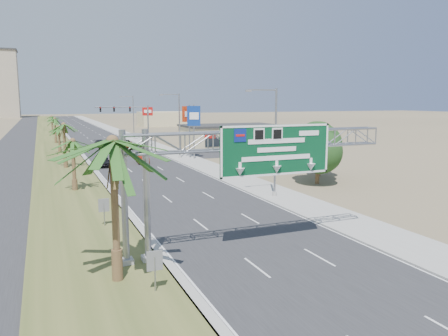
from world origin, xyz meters
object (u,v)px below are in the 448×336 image
object	(u,v)px
car_right_lane	(126,145)
palm_near	(112,143)
signal_mast	(138,122)
pole_sign_blue	(194,118)
sign_gantry	(250,150)
pole_sign_red_near	(189,117)
pole_sign_red_far	(148,114)
car_left_lane	(104,162)
car_far	(101,144)
car_mid_lane	(142,158)
store_building	(229,136)

from	to	relation	value
car_right_lane	palm_near	bearing A→B (deg)	-92.96
signal_mast	pole_sign_blue	xyz separation A→B (m)	(4.06, -21.76, 1.40)
sign_gantry	pole_sign_red_near	size ratio (longest dim) A/B	2.03
signal_mast	pole_sign_red_far	bearing A→B (deg)	64.80
car_left_lane	car_right_lane	size ratio (longest dim) A/B	0.67
palm_near	pole_sign_red_far	world-z (taller)	palm_near
car_far	signal_mast	bearing A→B (deg)	-17.94
sign_gantry	car_mid_lane	size ratio (longest dim) A/B	3.76
car_mid_lane	pole_sign_red_near	distance (m)	10.18
car_mid_lane	car_right_lane	size ratio (longest dim) A/B	0.76
car_far	pole_sign_red_near	distance (m)	24.82
store_building	car_left_lane	xyz separation A→B (m)	(-26.61, -18.49, -1.33)
car_far	car_right_lane	bearing A→B (deg)	-60.49
signal_mast	car_right_lane	distance (m)	6.36
sign_gantry	car_left_lane	distance (m)	38.13
car_mid_lane	car_right_lane	bearing A→B (deg)	91.96
sign_gantry	car_far	world-z (taller)	sign_gantry
signal_mast	car_right_lane	world-z (taller)	signal_mast
store_building	pole_sign_red_far	bearing A→B (deg)	132.66
signal_mast	car_left_lane	world-z (taller)	signal_mast
signal_mast	store_building	size ratio (longest dim) A/B	0.57
palm_near	car_mid_lane	xyz separation A→B (m)	(10.16, 41.15, -6.20)
store_building	car_right_lane	bearing A→B (deg)	173.70
signal_mast	pole_sign_red_far	distance (m)	9.08
palm_near	car_mid_lane	distance (m)	42.84
pole_sign_red_far	store_building	bearing A→B (deg)	-47.34
store_building	pole_sign_red_far	xyz separation A→B (m)	(-13.00, 14.11, 4.09)
pole_sign_red_near	sign_gantry	bearing A→B (deg)	-103.55
pole_sign_red_far	pole_sign_red_near	bearing A→B (deg)	-90.00
car_right_lane	pole_sign_red_near	size ratio (longest dim) A/B	0.71
pole_sign_red_far	signal_mast	bearing A→B (deg)	-115.20
car_left_lane	car_right_lane	bearing A→B (deg)	76.92
car_left_lane	car_mid_lane	size ratio (longest dim) A/B	0.88
pole_sign_blue	store_building	bearing A→B (deg)	51.05
car_far	pole_sign_red_far	bearing A→B (deg)	24.94
palm_near	pole_sign_blue	size ratio (longest dim) A/B	1.00
palm_near	signal_mast	distance (m)	65.60
sign_gantry	pole_sign_blue	bearing A→B (deg)	75.66
car_left_lane	car_right_lane	distance (m)	21.73
car_mid_lane	car_right_lane	distance (m)	19.09
store_building	car_far	size ratio (longest dim) A/B	3.90
palm_near	pole_sign_red_far	xyz separation A→B (m)	(18.20, 72.11, -0.84)
store_building	signal_mast	bearing A→B (deg)	160.46
store_building	car_left_lane	size ratio (longest dim) A/B	4.59
car_far	car_left_lane	bearing A→B (deg)	-103.60
palm_near	car_left_lane	world-z (taller)	palm_near
car_left_lane	pole_sign_red_far	distance (m)	35.74
store_building	car_mid_lane	xyz separation A→B (m)	(-21.04, -16.85, -1.27)
pole_sign_blue	sign_gantry	bearing A→B (deg)	-104.34
palm_near	pole_sign_blue	distance (m)	46.06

